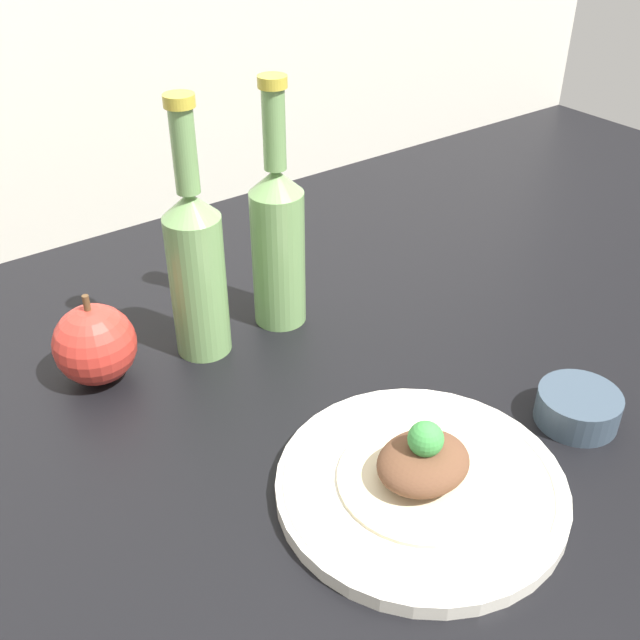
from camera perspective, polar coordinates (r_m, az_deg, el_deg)
ground_plane at (r=83.25cm, az=6.43°, el=-5.59°), size 180.00×110.00×4.00cm
plate at (r=69.17cm, az=7.69°, el=-12.35°), size 26.12×26.12×1.78cm
plated_food at (r=67.41cm, az=7.85°, el=-10.87°), size 15.12×15.12×6.59cm
cider_bottle_left at (r=81.42cm, az=-9.40°, el=4.14°), size 6.19×6.19×29.24cm
cider_bottle_right at (r=85.90cm, az=-3.23°, el=6.21°), size 6.19×6.19×29.24cm
apple at (r=82.61cm, az=-16.77°, el=-1.80°), size 8.79×8.79×10.47cm
dipping_bowl at (r=79.52cm, az=19.05°, el=-6.31°), size 8.27×8.27×3.39cm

